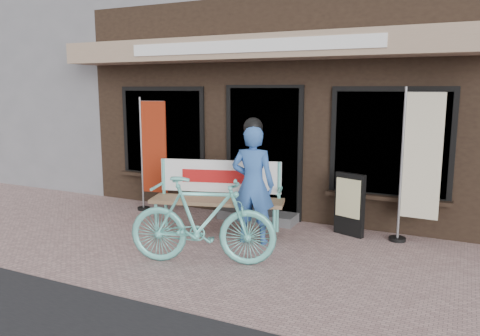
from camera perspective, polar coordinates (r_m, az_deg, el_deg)
The scene contains 9 objects.
ground at distance 6.26m, azimuth -4.37°, elevation -10.38°, with size 70.00×70.00×0.00m, color #AA8681.
storefront at distance 10.50m, azimuth 9.54°, elevation 14.20°, with size 7.00×6.77×6.00m.
neighbor_left_near at distance 15.64m, azimuth -22.10°, elevation 12.90°, with size 10.00×7.00×6.40m, color slate.
bench at distance 7.04m, azimuth -2.64°, elevation -2.77°, with size 2.04×1.01×1.07m.
person at distance 6.47m, azimuth 1.58°, elevation -1.73°, with size 0.66×0.50×1.76m.
bicycle at distance 5.78m, azimuth -4.58°, elevation -6.43°, with size 0.51×1.82×1.09m, color #62BFB4.
nobori_red at distance 8.28m, azimuth -10.66°, elevation 1.80°, with size 0.59×0.25×2.00m.
nobori_cream at distance 6.83m, azimuth 20.92°, elevation 0.40°, with size 0.64×0.25×2.17m.
menu_stand at distance 7.04m, azimuth 13.19°, elevation -4.27°, with size 0.47×0.24×0.93m.
Camera 1 is at (2.97, -5.08, 2.15)m, focal length 35.00 mm.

